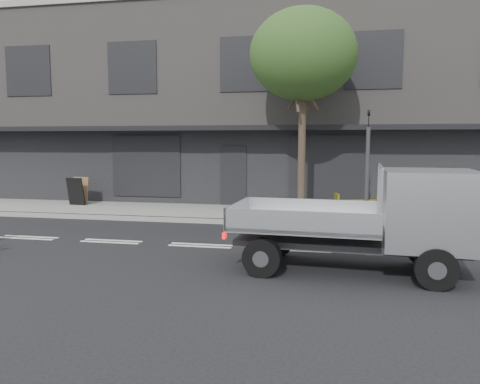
% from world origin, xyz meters
% --- Properties ---
extents(ground, '(80.00, 80.00, 0.00)m').
position_xyz_m(ground, '(0.00, 0.00, 0.00)').
color(ground, black).
rests_on(ground, ground).
extents(sidewalk, '(32.00, 3.20, 0.15)m').
position_xyz_m(sidewalk, '(0.00, 4.70, 0.07)').
color(sidewalk, gray).
rests_on(sidewalk, ground).
extents(kerb, '(32.00, 0.20, 0.15)m').
position_xyz_m(kerb, '(0.00, 3.10, 0.07)').
color(kerb, gray).
rests_on(kerb, ground).
extents(building_main, '(26.00, 10.00, 8.00)m').
position_xyz_m(building_main, '(0.00, 11.30, 4.00)').
color(building_main, slate).
rests_on(building_main, ground).
extents(street_tree, '(3.40, 3.40, 6.74)m').
position_xyz_m(street_tree, '(2.20, 4.20, 5.28)').
color(street_tree, '#382B21').
rests_on(street_tree, ground).
extents(traffic_light_pole, '(0.12, 0.12, 3.50)m').
position_xyz_m(traffic_light_pole, '(4.20, 3.35, 1.65)').
color(traffic_light_pole, '#2D2D30').
rests_on(traffic_light_pole, ground).
extents(flatbed_ute, '(4.74, 2.17, 2.15)m').
position_xyz_m(flatbed_ute, '(4.58, -1.65, 1.23)').
color(flatbed_ute, black).
rests_on(flatbed_ute, ground).
extents(construction_barrier, '(1.51, 0.90, 0.79)m').
position_xyz_m(construction_barrier, '(4.00, 4.03, 0.55)').
color(construction_barrier, '#DCC00B').
rests_on(construction_barrier, sidewalk).
extents(sandwich_board, '(0.70, 0.49, 1.06)m').
position_xyz_m(sandwich_board, '(-6.35, 5.03, 0.68)').
color(sandwich_board, black).
rests_on(sandwich_board, sidewalk).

